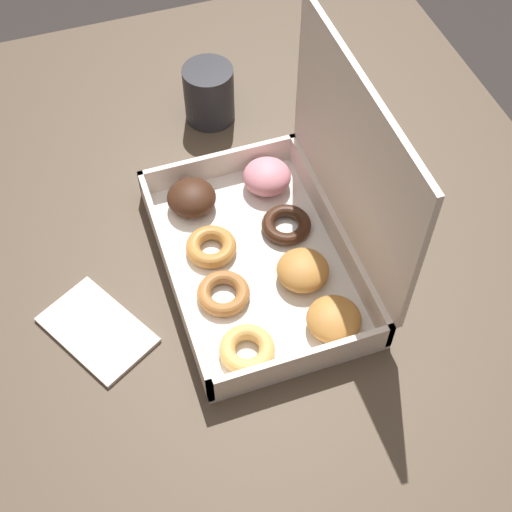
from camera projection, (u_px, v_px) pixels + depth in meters
name	position (u px, v px, depth m)	size (l,w,h in m)	color
ground_plane	(249.00, 480.00, 1.55)	(8.00, 8.00, 0.00)	#2D2826
dining_table	(245.00, 324.00, 1.01)	(1.26, 1.01, 0.75)	#4C3D2D
donut_box	(280.00, 231.00, 0.93)	(0.35, 0.24, 0.29)	silver
coffee_mug	(209.00, 93.00, 1.10)	(0.08, 0.08, 0.09)	#232328
paper_napkin	(97.00, 331.00, 0.90)	(0.17, 0.15, 0.01)	silver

